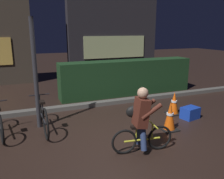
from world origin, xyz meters
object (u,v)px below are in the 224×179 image
traffic_cone_far (174,103)px  blue_crate (190,113)px  parked_bike_center_left (42,116)px  cyclist (141,120)px  street_post (35,75)px  traffic_cone_near (170,116)px

traffic_cone_far → blue_crate: (0.18, -0.44, -0.15)m
parked_bike_center_left → cyclist: (1.59, -1.67, 0.27)m
street_post → parked_bike_center_left: size_ratio=1.48×
parked_bike_center_left → traffic_cone_far: (3.43, -0.22, -0.05)m
street_post → parked_bike_center_left: bearing=-75.0°
traffic_cone_near → cyclist: (-1.09, -0.61, 0.30)m
traffic_cone_far → cyclist: 2.36m
traffic_cone_near → traffic_cone_far: size_ratio=1.08×
cyclist → blue_crate: bearing=34.4°
cyclist → traffic_cone_near: bearing=36.9°
street_post → traffic_cone_near: 3.18m
street_post → cyclist: 2.60m
street_post → cyclist: bearing=-49.0°
traffic_cone_far → cyclist: (-1.83, -1.45, 0.33)m
street_post → traffic_cone_near: (2.75, -1.30, -0.93)m
parked_bike_center_left → street_post: bearing=13.1°
traffic_cone_far → traffic_cone_near: bearing=-131.3°
parked_bike_center_left → traffic_cone_near: parked_bike_center_left is taller
blue_crate → cyclist: cyclist is taller
traffic_cone_near → cyclist: bearing=-150.9°
parked_bike_center_left → cyclist: 2.33m
traffic_cone_near → cyclist: size_ratio=0.54×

